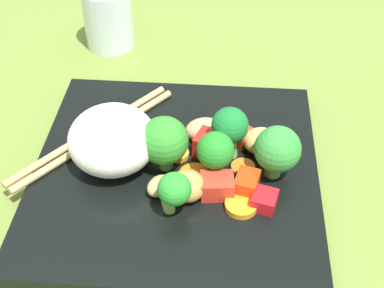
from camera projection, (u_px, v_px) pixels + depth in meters
The scene contains 23 objects.
ground_plane at pixel (176, 185), 54.77cm from camera, with size 110.00×110.00×2.00cm, color olive.
square_plate at pixel (176, 173), 53.56cm from camera, with size 28.14×28.14×1.60cm, color black.
rice_mound at pixel (112, 140), 51.26cm from camera, with size 8.62×8.45×6.34cm, color white.
broccoli_floret_0 at pixel (216, 151), 50.02cm from camera, with size 3.62×3.62×5.26cm.
broccoli_floret_1 at pixel (230, 127), 51.63cm from camera, with size 3.65×3.65×5.98cm.
broccoli_floret_2 at pixel (174, 190), 46.66cm from camera, with size 3.07×3.07×4.79cm.
broccoli_floret_3 at pixel (164, 143), 50.57cm from camera, with size 4.74×4.74×5.88cm.
broccoli_floret_4 at pixel (277, 149), 50.25cm from camera, with size 4.50×4.50×5.58cm.
carrot_slice_0 at pixel (243, 168), 52.40cm from camera, with size 2.38×2.38×0.78cm, color orange.
carrot_slice_1 at pixel (241, 205), 48.92cm from camera, with size 3.03×3.03×0.64cm, color orange.
carrot_slice_2 at pixel (194, 176), 51.54cm from camera, with size 3.05×3.05×0.77cm, color orange.
carrot_slice_3 at pixel (183, 154), 54.03cm from camera, with size 2.31×2.31×0.54cm, color orange.
pepper_chunk_0 at pixel (264, 200), 48.81cm from camera, with size 2.21×2.31×1.47cm, color red.
pepper_chunk_1 at pixel (209, 145), 53.76cm from camera, with size 2.67×2.67×2.33cm, color red.
pepper_chunk_2 at pixel (242, 136), 55.16cm from camera, with size 2.14×1.99×1.73cm, color red.
pepper_chunk_3 at pixel (247, 184), 49.97cm from camera, with size 2.67×2.05×2.00cm, color red.
pepper_chunk_4 at pixel (217, 186), 49.78cm from camera, with size 3.11×2.45×1.99cm, color red.
chicken_piece_0 at pixel (204, 129), 55.52cm from camera, with size 3.99×2.83×2.29cm, color tan.
chicken_piece_1 at pixel (159, 186), 49.98cm from camera, with size 2.72×1.96×1.70cm, color tan.
chicken_piece_2 at pixel (188, 185), 49.34cm from camera, with size 3.60×3.25×2.69cm, color #BF8644.
chicken_piece_3 at pixel (261, 141), 54.02cm from camera, with size 3.69×3.34×2.49cm, color tan.
chopstick_pair at pixel (94, 135), 56.01cm from camera, with size 14.50×17.81×0.76cm.
drinking_glass at pixel (108, 18), 70.22cm from camera, with size 6.44×6.44×8.02cm, color silver.
Camera 1 is at (-5.11, 37.27, 39.06)cm, focal length 49.82 mm.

